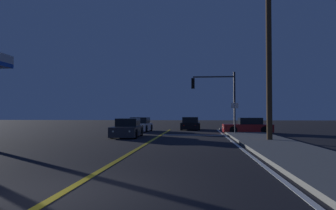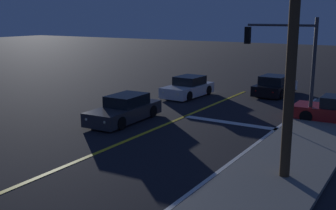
{
  "view_description": "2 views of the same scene",
  "coord_description": "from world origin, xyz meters",
  "px_view_note": "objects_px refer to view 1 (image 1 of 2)",
  "views": [
    {
      "loc": [
        2.82,
        -6.67,
        1.66
      ],
      "look_at": [
        0.4,
        20.56,
        2.42
      ],
      "focal_mm": 34.88,
      "sensor_mm": 36.0,
      "label": 1
    },
    {
      "loc": [
        10.55,
        0.15,
        5.33
      ],
      "look_at": [
        -0.2,
        17.62,
        0.87
      ],
      "focal_mm": 44.2,
      "sensor_mm": 36.0,
      "label": 2
    }
  ],
  "objects_px": {
    "car_parked_curb_black": "(191,124)",
    "utility_pole_right": "(269,46)",
    "street_sign_corner": "(235,113)",
    "car_following_oncoming_white": "(140,125)",
    "car_mid_block_red": "(248,126)",
    "car_far_approaching_charcoal": "(128,129)",
    "traffic_signal_near_right": "(218,92)"
  },
  "relations": [
    {
      "from": "car_mid_block_red",
      "to": "utility_pole_right",
      "type": "distance_m",
      "value": 10.29
    },
    {
      "from": "street_sign_corner",
      "to": "car_following_oncoming_white",
      "type": "bearing_deg",
      "value": 146.19
    },
    {
      "from": "car_mid_block_red",
      "to": "car_far_approaching_charcoal",
      "type": "relative_size",
      "value": 0.89
    },
    {
      "from": "car_following_oncoming_white",
      "to": "utility_pole_right",
      "type": "relative_size",
      "value": 0.38
    },
    {
      "from": "traffic_signal_near_right",
      "to": "street_sign_corner",
      "type": "relative_size",
      "value": 2.06
    },
    {
      "from": "car_far_approaching_charcoal",
      "to": "car_following_oncoming_white",
      "type": "xyz_separation_m",
      "value": [
        -0.44,
        7.53,
        -0.0
      ]
    },
    {
      "from": "car_following_oncoming_white",
      "to": "street_sign_corner",
      "type": "bearing_deg",
      "value": 148.41
    },
    {
      "from": "car_mid_block_red",
      "to": "utility_pole_right",
      "type": "xyz_separation_m",
      "value": [
        -0.1,
        -8.9,
        5.16
      ]
    },
    {
      "from": "car_following_oncoming_white",
      "to": "car_mid_block_red",
      "type": "bearing_deg",
      "value": 169.88
    },
    {
      "from": "car_parked_curb_black",
      "to": "traffic_signal_near_right",
      "type": "relative_size",
      "value": 0.8
    },
    {
      "from": "car_following_oncoming_white",
      "to": "street_sign_corner",
      "type": "relative_size",
      "value": 1.67
    },
    {
      "from": "car_far_approaching_charcoal",
      "to": "car_following_oncoming_white",
      "type": "distance_m",
      "value": 7.54
    },
    {
      "from": "car_far_approaching_charcoal",
      "to": "utility_pole_right",
      "type": "height_order",
      "value": "utility_pole_right"
    },
    {
      "from": "car_mid_block_red",
      "to": "traffic_signal_near_right",
      "type": "distance_m",
      "value": 3.95
    },
    {
      "from": "traffic_signal_near_right",
      "to": "car_mid_block_red",
      "type": "bearing_deg",
      "value": -166.38
    },
    {
      "from": "utility_pole_right",
      "to": "street_sign_corner",
      "type": "relative_size",
      "value": 4.36
    },
    {
      "from": "street_sign_corner",
      "to": "car_parked_curb_black",
      "type": "bearing_deg",
      "value": 111.17
    },
    {
      "from": "car_mid_block_red",
      "to": "traffic_signal_near_right",
      "type": "bearing_deg",
      "value": 102.84
    },
    {
      "from": "car_parked_curb_black",
      "to": "car_mid_block_red",
      "type": "height_order",
      "value": "same"
    },
    {
      "from": "car_parked_curb_black",
      "to": "utility_pole_right",
      "type": "bearing_deg",
      "value": -69.96
    },
    {
      "from": "car_mid_block_red",
      "to": "car_far_approaching_charcoal",
      "type": "height_order",
      "value": "same"
    },
    {
      "from": "car_mid_block_red",
      "to": "car_following_oncoming_white",
      "type": "bearing_deg",
      "value": 76.89
    },
    {
      "from": "car_following_oncoming_white",
      "to": "car_parked_curb_black",
      "type": "bearing_deg",
      "value": -140.77
    },
    {
      "from": "car_parked_curb_black",
      "to": "utility_pole_right",
      "type": "height_order",
      "value": "utility_pole_right"
    },
    {
      "from": "traffic_signal_near_right",
      "to": "utility_pole_right",
      "type": "relative_size",
      "value": 0.47
    },
    {
      "from": "car_mid_block_red",
      "to": "street_sign_corner",
      "type": "distance_m",
      "value": 3.91
    },
    {
      "from": "car_following_oncoming_white",
      "to": "utility_pole_right",
      "type": "xyz_separation_m",
      "value": [
        9.73,
        -11.05,
        5.16
      ]
    },
    {
      "from": "car_far_approaching_charcoal",
      "to": "street_sign_corner",
      "type": "relative_size",
      "value": 1.85
    },
    {
      "from": "car_parked_curb_black",
      "to": "street_sign_corner",
      "type": "height_order",
      "value": "street_sign_corner"
    },
    {
      "from": "car_following_oncoming_white",
      "to": "street_sign_corner",
      "type": "distance_m",
      "value": 10.08
    },
    {
      "from": "car_far_approaching_charcoal",
      "to": "street_sign_corner",
      "type": "height_order",
      "value": "street_sign_corner"
    },
    {
      "from": "car_far_approaching_charcoal",
      "to": "traffic_signal_near_right",
      "type": "xyz_separation_m",
      "value": [
        6.8,
        4.75,
        2.92
      ]
    }
  ]
}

